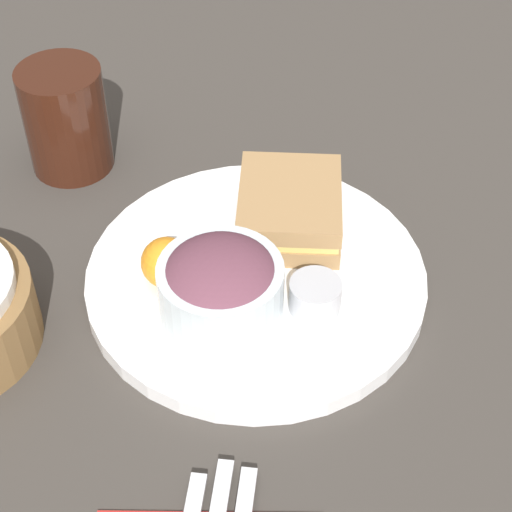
% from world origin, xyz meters
% --- Properties ---
extents(ground_plane, '(4.00, 4.00, 0.00)m').
position_xyz_m(ground_plane, '(0.00, 0.00, 0.00)').
color(ground_plane, '#3D3833').
extents(plate, '(0.30, 0.30, 0.02)m').
position_xyz_m(plate, '(0.00, 0.00, 0.01)').
color(plate, white).
rests_on(plate, ground_plane).
extents(sandwich, '(0.11, 0.10, 0.04)m').
position_xyz_m(sandwich, '(0.06, -0.03, 0.04)').
color(sandwich, '#A37A4C').
rests_on(sandwich, plate).
extents(salad_bowl, '(0.10, 0.10, 0.07)m').
position_xyz_m(salad_bowl, '(-0.05, 0.03, 0.05)').
color(salad_bowl, silver).
rests_on(salad_bowl, plate).
extents(dressing_cup, '(0.04, 0.04, 0.03)m').
position_xyz_m(dressing_cup, '(-0.04, -0.05, 0.03)').
color(dressing_cup, '#B7B7BC').
rests_on(dressing_cup, plate).
extents(orange_wedge, '(0.04, 0.04, 0.04)m').
position_xyz_m(orange_wedge, '(-0.01, 0.08, 0.04)').
color(orange_wedge, orange).
rests_on(orange_wedge, plate).
extents(drink_glass, '(0.08, 0.08, 0.11)m').
position_xyz_m(drink_glass, '(0.17, 0.19, 0.06)').
color(drink_glass, '#38190F').
rests_on(drink_glass, ground_plane).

